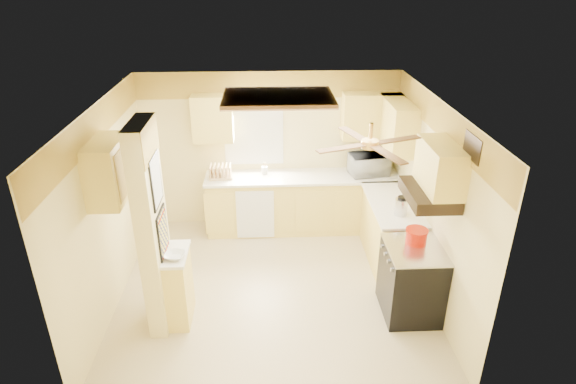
{
  "coord_description": "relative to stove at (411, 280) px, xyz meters",
  "views": [
    {
      "loc": [
        -0.05,
        -5.28,
        3.94
      ],
      "look_at": [
        0.21,
        0.35,
        1.26
      ],
      "focal_mm": 30.0,
      "sensor_mm": 36.0,
      "label": 1
    }
  ],
  "objects": [
    {
      "name": "kettle",
      "position": [
        0.03,
        0.8,
        0.6
      ],
      "size": [
        0.17,
        0.17,
        0.26
      ],
      "color": "silver",
      "rests_on": "countertop_right"
    },
    {
      "name": "microwave",
      "position": [
        -0.13,
        2.16,
        0.64
      ],
      "size": [
        0.64,
        0.48,
        0.32
      ],
      "primitive_type": "imported",
      "rotation": [
        0.0,
        0.0,
        3.29
      ],
      "color": "white",
      "rests_on": "countertop_back"
    },
    {
      "name": "poster_nashville",
      "position": [
        -2.91,
        0.0,
        0.74
      ],
      "size": [
        0.02,
        0.42,
        0.57
      ],
      "color": "black",
      "rests_on": "partition_column"
    },
    {
      "name": "window",
      "position": [
        -1.92,
        2.44,
        1.09
      ],
      "size": [
        0.92,
        0.02,
        1.02
      ],
      "color": "white",
      "rests_on": "wall_back"
    },
    {
      "name": "poster_menu",
      "position": [
        -2.91,
        0.0,
        1.39
      ],
      "size": [
        0.02,
        0.42,
        0.57
      ],
      "color": "black",
      "rests_on": "partition_column"
    },
    {
      "name": "upper_cab_right",
      "position": [
        0.16,
        1.8,
        1.39
      ],
      "size": [
        0.35,
        1.0,
        0.7
      ],
      "primitive_type": "cube",
      "color": "#FFEA65",
      "rests_on": "wall_right"
    },
    {
      "name": "ceiling",
      "position": [
        -1.67,
        0.55,
        2.04
      ],
      "size": [
        4.0,
        4.0,
        0.0
      ],
      "primitive_type": "plane",
      "rotation": [
        3.14,
        0.0,
        0.0
      ],
      "color": "white",
      "rests_on": "wall_back"
    },
    {
      "name": "dish_rack",
      "position": [
        -2.44,
        2.14,
        0.55
      ],
      "size": [
        0.37,
        0.29,
        0.2
      ],
      "color": "tan",
      "rests_on": "countertop_back"
    },
    {
      "name": "vent_grate",
      "position": [
        0.31,
        -0.35,
        1.84
      ],
      "size": [
        0.02,
        0.4,
        0.25
      ],
      "primitive_type": "cube",
      "color": "black",
      "rests_on": "wall_right"
    },
    {
      "name": "ledge_top",
      "position": [
        -2.8,
        0.0,
        0.46
      ],
      "size": [
        0.28,
        0.58,
        0.04
      ],
      "primitive_type": "cube",
      "color": "white",
      "rests_on": "partition_ledge"
    },
    {
      "name": "ceiling_fan",
      "position": [
        -0.67,
        -0.15,
        1.83
      ],
      "size": [
        1.15,
        1.15,
        0.26
      ],
      "color": "gold",
      "rests_on": "ceiling"
    },
    {
      "name": "wall_back",
      "position": [
        -1.67,
        2.45,
        0.79
      ],
      "size": [
        4.0,
        0.0,
        4.0
      ],
      "primitive_type": "plane",
      "rotation": [
        1.57,
        0.0,
        0.0
      ],
      "color": "#ECD990",
      "rests_on": "floor"
    },
    {
      "name": "floor",
      "position": [
        -1.67,
        0.55,
        -0.46
      ],
      "size": [
        4.0,
        4.0,
        0.0
      ],
      "primitive_type": "plane",
      "color": "#C6B489",
      "rests_on": "ground"
    },
    {
      "name": "partition_column",
      "position": [
        -3.02,
        0.0,
        0.79
      ],
      "size": [
        0.2,
        0.7,
        2.5
      ],
      "primitive_type": "cube",
      "color": "#ECD990",
      "rests_on": "floor"
    },
    {
      "name": "lower_cabinets_back",
      "position": [
        -1.17,
        2.15,
        -0.01
      ],
      "size": [
        3.0,
        0.6,
        0.9
      ],
      "primitive_type": "cube",
      "color": "#FFEA65",
      "rests_on": "floor"
    },
    {
      "name": "lower_cabinets_right",
      "position": [
        0.03,
        1.15,
        -0.01
      ],
      "size": [
        0.6,
        1.4,
        0.9
      ],
      "primitive_type": "cube",
      "color": "#FFEA65",
      "rests_on": "floor"
    },
    {
      "name": "wall_right",
      "position": [
        0.33,
        0.55,
        0.79
      ],
      "size": [
        0.0,
        3.8,
        3.8
      ],
      "primitive_type": "plane",
      "rotation": [
        1.57,
        0.0,
        -1.57
      ],
      "color": "#ECD990",
      "rests_on": "floor"
    },
    {
      "name": "countertop_back",
      "position": [
        -1.17,
        2.14,
        0.46
      ],
      "size": [
        3.04,
        0.64,
        0.04
      ],
      "primitive_type": "cube",
      "color": "white",
      "rests_on": "lower_cabinets_back"
    },
    {
      "name": "stove",
      "position": [
        0.0,
        0.0,
        0.0
      ],
      "size": [
        0.68,
        0.77,
        0.92
      ],
      "color": "black",
      "rests_on": "floor"
    },
    {
      "name": "upper_cab_left_wall",
      "position": [
        -3.49,
        0.3,
        1.39
      ],
      "size": [
        0.35,
        0.75,
        0.7
      ],
      "primitive_type": "cube",
      "color": "#FFEA65",
      "rests_on": "wall_left"
    },
    {
      "name": "bowl",
      "position": [
        -2.78,
        -0.1,
        0.51
      ],
      "size": [
        0.26,
        0.26,
        0.06
      ],
      "primitive_type": "imported",
      "rotation": [
        0.0,
        0.0,
        -0.13
      ],
      "color": "white",
      "rests_on": "ledge_top"
    },
    {
      "name": "range_hood",
      "position": [
        0.07,
        0.0,
        1.16
      ],
      "size": [
        0.5,
        0.76,
        0.14
      ],
      "primitive_type": "cube",
      "color": "black",
      "rests_on": "upper_cab_over_stove"
    },
    {
      "name": "ceiling_light_panel",
      "position": [
        -1.57,
        1.05,
        2.0
      ],
      "size": [
        1.35,
        0.95,
        0.06
      ],
      "color": "brown",
      "rests_on": "ceiling"
    },
    {
      "name": "wall_front",
      "position": [
        -1.67,
        -1.35,
        0.79
      ],
      "size": [
        4.0,
        0.0,
        4.0
      ],
      "primitive_type": "plane",
      "rotation": [
        -1.57,
        0.0,
        0.0
      ],
      "color": "#ECD990",
      "rests_on": "floor"
    },
    {
      "name": "partition_ledge",
      "position": [
        -2.8,
        0.0,
        -0.01
      ],
      "size": [
        0.25,
        0.55,
        0.9
      ],
      "primitive_type": "cube",
      "color": "#FFEA65",
      "rests_on": "floor"
    },
    {
      "name": "upper_cab_over_stove",
      "position": [
        0.16,
        0.0,
        1.49
      ],
      "size": [
        0.35,
        0.76,
        0.52
      ],
      "primitive_type": "cube",
      "color": "#FFEA65",
      "rests_on": "wall_right"
    },
    {
      "name": "upper_cab_back_left",
      "position": [
        -2.52,
        2.27,
        1.39
      ],
      "size": [
        0.6,
        0.35,
        0.7
      ],
      "primitive_type": "cube",
      "color": "#FFEA65",
      "rests_on": "wall_back"
    },
    {
      "name": "utensil_crock",
      "position": [
        -1.76,
        2.25,
        0.54
      ],
      "size": [
        0.09,
        0.09,
        0.19
      ],
      "color": "white",
      "rests_on": "countertop_back"
    },
    {
      "name": "wallpaper_border",
      "position": [
        -1.67,
        2.43,
        1.84
      ],
      "size": [
        4.0,
        0.02,
        0.4
      ],
      "primitive_type": "cube",
      "color": "yellow",
      "rests_on": "wall_back"
    },
    {
      "name": "dutch_oven",
      "position": [
        0.04,
        0.13,
        0.55
      ],
      "size": [
        0.27,
        0.27,
        0.18
      ],
      "color": "#B71503",
      "rests_on": "stove"
    },
    {
      "name": "countertop_right",
      "position": [
        0.02,
        1.15,
        0.46
      ],
      "size": [
        0.64,
        1.44,
        0.04
      ],
      "primitive_type": "cube",
      "color": "white",
      "rests_on": "lower_cabinets_right"
    },
    {
      "name": "upper_cab_back_right",
      "position": [
        -0.12,
        2.27,
        1.39
      ],
      "size": [
        0.9,
        0.35,
        0.7
      ],
      "primitive_type": "cube",
      "color": "#FFEA65",
      "rests_on": "wall_back"
    },
    {
      "name": "wall_left",
      "position": [
        -3.67,
        0.55,
        0.79
      ],
      "size": [
        0.0,
        3.8,
        3.8
      ],
      "primitive_type": "plane",
      "rotation": [
        1.57,
        0.0,
        1.57
      ],
      "color": "#ECD990",
      "rests_on": "floor"
    },
    {
      "name": "dishwasher_panel",
      "position": [
        -1.92,
        1.84,
        -0.03
      ],
      "size": [
        0.58,
        0.02,
        0.8
      ],
      "primitive_type": "cube",
      "color": "white",
      "rests_on": "lower_cabinets_back"
    }
  ]
}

